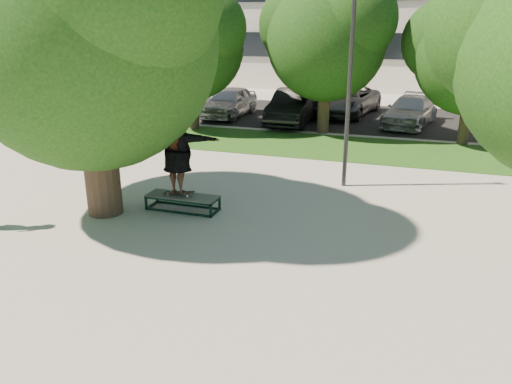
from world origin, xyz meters
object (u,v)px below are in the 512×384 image
(car_dark, at_px, (293,107))
(tree_left, at_px, (86,23))
(grind_box, at_px, (183,202))
(car_silver_a, at_px, (229,102))
(car_grey, at_px, (346,101))
(lamppost, at_px, (350,73))
(car_silver_b, at_px, (410,111))

(car_dark, bearing_deg, tree_left, -98.33)
(tree_left, xyz_separation_m, car_dark, (1.62, 12.41, -3.65))
(grind_box, distance_m, car_dark, 11.73)
(car_silver_a, bearing_deg, car_grey, 24.36)
(lamppost, distance_m, car_silver_a, 11.94)
(car_grey, bearing_deg, tree_left, -93.57)
(grind_box, xyz_separation_m, car_grey, (1.78, 14.71, 0.53))
(car_silver_a, relative_size, car_silver_b, 0.95)
(grind_box, bearing_deg, car_silver_b, 69.23)
(tree_left, bearing_deg, car_silver_a, 97.93)
(grind_box, distance_m, car_grey, 14.83)
(lamppost, relative_size, car_grey, 1.18)
(tree_left, relative_size, lamppost, 1.16)
(tree_left, height_order, car_silver_a, tree_left)
(car_grey, bearing_deg, car_dark, -113.57)
(car_dark, distance_m, car_silver_b, 5.25)
(lamppost, bearing_deg, car_grey, 98.53)
(tree_left, bearing_deg, car_grey, 76.96)
(car_silver_a, bearing_deg, grind_box, -71.93)
(car_silver_a, distance_m, car_dark, 3.53)
(car_dark, relative_size, car_silver_b, 1.05)
(lamppost, xyz_separation_m, grind_box, (-3.50, -3.21, -2.96))
(lamppost, height_order, car_dark, lamppost)
(car_silver_b, bearing_deg, car_grey, 161.49)
(car_dark, bearing_deg, car_silver_b, 12.98)
(car_silver_b, bearing_deg, tree_left, -105.72)
(tree_left, distance_m, lamppost, 6.70)
(grind_box, relative_size, car_grey, 0.35)
(car_silver_a, height_order, car_silver_b, car_silver_a)
(lamppost, height_order, grind_box, lamppost)
(tree_left, height_order, grind_box, tree_left)
(tree_left, distance_m, car_grey, 16.24)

